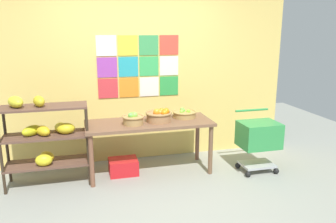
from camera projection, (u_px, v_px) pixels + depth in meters
name	position (u px, v px, depth m)	size (l,w,h in m)	color
ground	(160.00, 205.00, 3.87)	(9.01, 9.01, 0.00)	gray
back_wall_with_art	(136.00, 74.00, 5.00)	(4.73, 0.07, 2.60)	#E7C564
banana_shelf_unit	(45.00, 133.00, 4.25)	(1.05, 0.44, 1.17)	#34271A
display_table	(149.00, 128.00, 4.61)	(1.71, 0.66, 0.73)	brown
fruit_basket_back_right	(133.00, 119.00, 4.45)	(0.29, 0.29, 0.16)	#AA834C
fruit_basket_right	(184.00, 114.00, 4.80)	(0.34, 0.34, 0.12)	#AC894A
fruit_basket_centre	(159.00, 115.00, 4.58)	(0.36, 0.36, 0.19)	#A27349
produce_crate_under_table	(123.00, 166.00, 4.68)	(0.39, 0.31, 0.21)	red
shopping_cart	(259.00, 137.00, 4.67)	(0.53, 0.46, 0.85)	black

